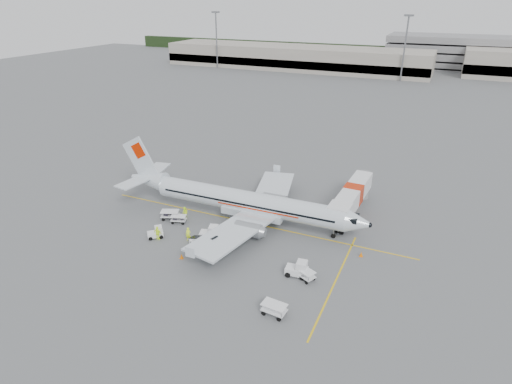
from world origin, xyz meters
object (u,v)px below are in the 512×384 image
tug_mid (209,232)px  tug_aft (155,232)px  aircraft (248,188)px  jet_bridge (352,200)px  belt_loader (204,238)px  tug_fore (297,268)px

tug_mid → tug_aft: tug_mid is taller
aircraft → jet_bridge: (12.53, 7.65, -2.67)m
jet_bridge → belt_loader: 21.74m
tug_mid → aircraft: bearing=54.0°
tug_fore → aircraft: bearing=132.3°
aircraft → tug_aft: bearing=-135.7°
belt_loader → tug_aft: size_ratio=2.61×
tug_mid → tug_aft: 6.98m
tug_aft → jet_bridge: bearing=-3.5°
tug_mid → belt_loader: bearing=-90.9°
jet_bridge → tug_aft: 27.19m
tug_fore → belt_loader: bearing=171.3°
belt_loader → tug_aft: belt_loader is taller
jet_bridge → tug_mid: jet_bridge is taller
aircraft → tug_aft: 13.32m
aircraft → belt_loader: bearing=-103.0°
belt_loader → tug_fore: (12.11, -0.68, -0.46)m
aircraft → jet_bridge: size_ratio=2.12×
aircraft → jet_bridge: bearing=30.5°
belt_loader → jet_bridge: bearing=64.4°
jet_bridge → tug_aft: jet_bridge is taller
belt_loader → tug_mid: bearing=120.4°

